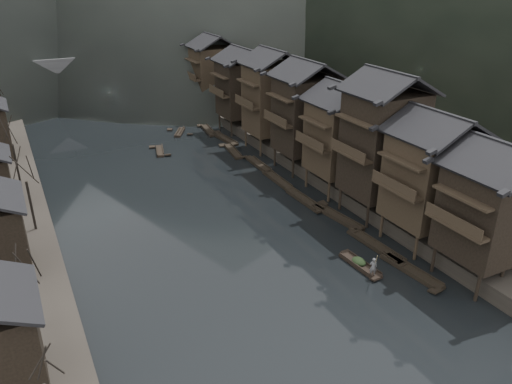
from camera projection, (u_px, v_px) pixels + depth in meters
water at (262, 281)px, 43.27m from camera, size 300.00×300.00×0.00m
right_bank at (331, 111)px, 89.76m from camera, size 40.00×200.00×1.80m
stilt_houses at (312, 106)px, 62.56m from camera, size 9.00×67.60×15.77m
bare_trees at (16, 153)px, 54.41m from camera, size 3.71×72.59×7.42m
moored_sampans at (282, 181)px, 62.60m from camera, size 3.37×53.75×0.47m
midriver_boats at (128, 122)px, 85.92m from camera, size 15.98×40.68×0.45m
stone_bridge at (95, 74)px, 99.51m from camera, size 40.00×6.00×9.00m
hero_sampan at (360, 265)px, 45.14m from camera, size 1.37×5.26×0.44m
cargo_heap at (359, 258)px, 45.10m from camera, size 1.15×1.51×0.69m
boatman at (373, 265)px, 43.15m from camera, size 0.78×0.69×1.79m
bamboo_pole at (378, 238)px, 42.15m from camera, size 1.69×2.13×3.39m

